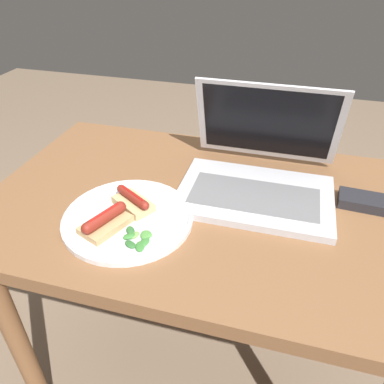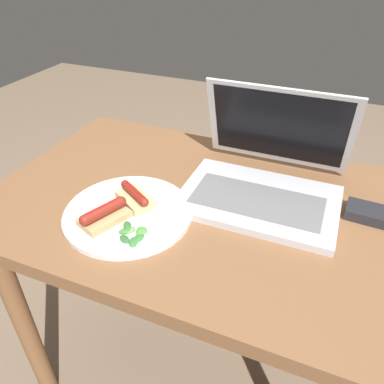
% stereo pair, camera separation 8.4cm
% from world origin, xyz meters
% --- Properties ---
extents(ground_plane, '(6.00, 6.00, 0.00)m').
position_xyz_m(ground_plane, '(0.00, 0.00, 0.00)').
color(ground_plane, '#75604C').
extents(desk, '(1.07, 0.67, 0.76)m').
position_xyz_m(desk, '(0.00, 0.00, 0.65)').
color(desk, brown).
rests_on(desk, ground_plane).
extents(laptop, '(0.37, 0.33, 0.25)m').
position_xyz_m(laptop, '(0.12, 0.09, 0.80)').
color(laptop, '#B7B7BC').
rests_on(laptop, desk).
extents(plate, '(0.30, 0.30, 0.02)m').
position_xyz_m(plate, '(-0.14, -0.12, 0.77)').
color(plate, silver).
rests_on(plate, desk).
extents(sausage_toast_left, '(0.11, 0.10, 0.04)m').
position_xyz_m(sausage_toast_left, '(-0.14, -0.09, 0.79)').
color(sausage_toast_left, tan).
rests_on(sausage_toast_left, plate).
extents(sausage_toast_middle, '(0.10, 0.12, 0.04)m').
position_xyz_m(sausage_toast_middle, '(-0.17, -0.17, 0.79)').
color(sausage_toast_middle, tan).
rests_on(sausage_toast_middle, plate).
extents(salad_pile, '(0.07, 0.07, 0.01)m').
position_xyz_m(salad_pile, '(-0.09, -0.19, 0.77)').
color(salad_pile, '#2D662D').
rests_on(salad_pile, plate).
extents(external_drive, '(0.12, 0.07, 0.02)m').
position_xyz_m(external_drive, '(0.38, 0.08, 0.77)').
color(external_drive, '#232328').
rests_on(external_drive, desk).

